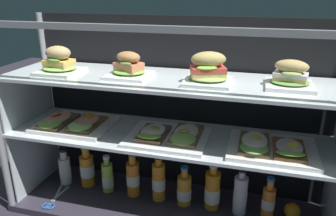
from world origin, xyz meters
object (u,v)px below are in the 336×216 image
(plated_roll_sandwich_left_of_center, at_px, (59,63))
(juice_bottle_back_right, at_px, (268,201))
(juice_bottle_front_second, at_px, (184,190))
(plated_roll_sandwich_mid_left, at_px, (129,67))
(juice_bottle_front_fourth, at_px, (212,191))
(juice_bottle_front_right_end, at_px, (240,195))
(juice_bottle_front_middle, at_px, (87,169))
(plated_roll_sandwich_near_right_corner, at_px, (290,77))
(juice_bottle_back_left, at_px, (159,181))
(open_sandwich_tray_mid_right, at_px, (73,123))
(juice_bottle_tucked_behind, at_px, (108,177))
(juice_bottle_near_post, at_px, (133,178))
(plated_roll_sandwich_near_left_corner, at_px, (208,71))
(open_sandwich_tray_center, at_px, (270,147))
(kitchen_scissors, at_px, (51,203))
(orange_fruit_near_left_post, at_px, (292,211))
(juice_bottle_back_center, at_px, (65,169))
(open_sandwich_tray_far_left, at_px, (169,135))

(plated_roll_sandwich_left_of_center, height_order, juice_bottle_back_right, plated_roll_sandwich_left_of_center)
(juice_bottle_front_second, bearing_deg, plated_roll_sandwich_mid_left, -169.57)
(plated_roll_sandwich_mid_left, height_order, juice_bottle_front_fourth, plated_roll_sandwich_mid_left)
(juice_bottle_front_right_end, bearing_deg, plated_roll_sandwich_mid_left, -174.79)
(juice_bottle_front_middle, distance_m, juice_bottle_back_right, 0.90)
(plated_roll_sandwich_near_right_corner, distance_m, juice_bottle_front_fourth, 0.63)
(juice_bottle_back_left, bearing_deg, plated_roll_sandwich_left_of_center, -170.33)
(open_sandwich_tray_mid_right, xyz_separation_m, juice_bottle_front_second, (0.52, 0.06, -0.31))
(plated_roll_sandwich_mid_left, relative_size, juice_bottle_tucked_behind, 0.91)
(plated_roll_sandwich_left_of_center, bearing_deg, juice_bottle_near_post, 14.16)
(juice_bottle_back_left, distance_m, juice_bottle_front_fourth, 0.26)
(plated_roll_sandwich_near_left_corner, height_order, open_sandwich_tray_center, plated_roll_sandwich_near_left_corner)
(open_sandwich_tray_mid_right, bearing_deg, plated_roll_sandwich_mid_left, 2.94)
(juice_bottle_back_left, distance_m, juice_bottle_front_second, 0.13)
(juice_bottle_back_left, relative_size, kitchen_scissors, 1.19)
(plated_roll_sandwich_left_of_center, relative_size, orange_fruit_near_left_post, 2.49)
(juice_bottle_tucked_behind, height_order, juice_bottle_front_fourth, juice_bottle_front_fourth)
(juice_bottle_back_center, relative_size, kitchen_scissors, 1.01)
(open_sandwich_tray_mid_right, height_order, juice_bottle_front_right_end, open_sandwich_tray_mid_right)
(plated_roll_sandwich_near_right_corner, xyz_separation_m, juice_bottle_near_post, (-0.66, 0.04, -0.56))
(orange_fruit_near_left_post, bearing_deg, open_sandwich_tray_mid_right, -175.26)
(juice_bottle_back_center, xyz_separation_m, juice_bottle_near_post, (0.38, -0.00, 0.02))
(kitchen_scissors, bearing_deg, open_sandwich_tray_center, 5.80)
(plated_roll_sandwich_near_right_corner, distance_m, open_sandwich_tray_mid_right, 0.96)
(juice_bottle_tucked_behind, height_order, juice_bottle_back_right, juice_bottle_back_right)
(juice_bottle_near_post, relative_size, juice_bottle_front_second, 1.18)
(open_sandwich_tray_mid_right, distance_m, juice_bottle_near_post, 0.39)
(juice_bottle_front_middle, xyz_separation_m, juice_bottle_front_second, (0.52, -0.03, -0.02))
(juice_bottle_back_right, bearing_deg, juice_bottle_back_center, 179.95)
(juice_bottle_front_middle, relative_size, orange_fruit_near_left_post, 3.05)
(open_sandwich_tray_mid_right, xyz_separation_m, juice_bottle_tucked_behind, (0.12, 0.06, -0.31))
(juice_bottle_back_right, xyz_separation_m, kitchen_scissors, (-0.99, -0.18, -0.08))
(plated_roll_sandwich_left_of_center, relative_size, juice_bottle_tucked_behind, 0.90)
(plated_roll_sandwich_near_left_corner, distance_m, plated_roll_sandwich_near_right_corner, 0.30)
(plated_roll_sandwich_near_right_corner, distance_m, open_sandwich_tray_center, 0.28)
(plated_roll_sandwich_mid_left, height_order, orange_fruit_near_left_post, plated_roll_sandwich_mid_left)
(juice_bottle_front_second, bearing_deg, kitchen_scissors, -164.52)
(open_sandwich_tray_mid_right, bearing_deg, juice_bottle_tucked_behind, 26.32)
(orange_fruit_near_left_post, bearing_deg, juice_bottle_back_center, -179.11)
(juice_bottle_back_center, height_order, juice_bottle_near_post, juice_bottle_near_post)
(plated_roll_sandwich_near_left_corner, xyz_separation_m, juice_bottle_front_middle, (-0.62, 0.08, -0.58))
(open_sandwich_tray_far_left, distance_m, juice_bottle_front_middle, 0.56)
(open_sandwich_tray_mid_right, bearing_deg, plated_roll_sandwich_near_left_corner, -0.05)
(plated_roll_sandwich_near_right_corner, xyz_separation_m, juice_bottle_front_right_end, (-0.14, 0.04, -0.57))
(juice_bottle_front_second, xyz_separation_m, kitchen_scissors, (-0.61, -0.17, -0.07))
(plated_roll_sandwich_near_left_corner, bearing_deg, juice_bottle_front_middle, 172.23)
(open_sandwich_tray_mid_right, relative_size, kitchen_scissors, 1.72)
(juice_bottle_front_fourth, height_order, juice_bottle_front_right_end, same)
(juice_bottle_front_right_end, bearing_deg, juice_bottle_tucked_behind, 179.91)
(plated_roll_sandwich_mid_left, relative_size, orange_fruit_near_left_post, 2.52)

